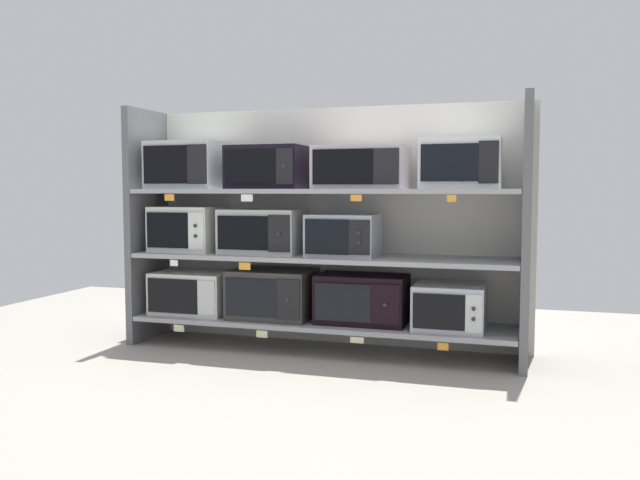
% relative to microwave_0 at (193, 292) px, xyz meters
% --- Properties ---
extents(ground, '(6.52, 6.00, 0.02)m').
position_rel_microwave_0_xyz_m(ground, '(0.93, -1.00, -0.35)').
color(ground, gray).
extents(back_panel, '(2.72, 0.04, 1.63)m').
position_rel_microwave_0_xyz_m(back_panel, '(0.93, 0.28, 0.47)').
color(back_panel, beige).
rests_on(back_panel, ground).
extents(upright_left, '(0.05, 0.51, 1.63)m').
position_rel_microwave_0_xyz_m(upright_left, '(-0.36, 0.00, 0.47)').
color(upright_left, '#5B5B5E').
rests_on(upright_left, ground).
extents(upright_right, '(0.05, 0.51, 1.63)m').
position_rel_microwave_0_xyz_m(upright_right, '(2.22, 0.00, 0.47)').
color(upright_right, '#5B5B5E').
rests_on(upright_right, ground).
extents(shelf_0, '(2.52, 0.51, 0.03)m').
position_rel_microwave_0_xyz_m(shelf_0, '(0.93, 0.00, -0.16)').
color(shelf_0, '#99999E').
rests_on(shelf_0, ground).
extents(microwave_0, '(0.54, 0.37, 0.29)m').
position_rel_microwave_0_xyz_m(microwave_0, '(0.00, 0.00, 0.00)').
color(microwave_0, silver).
rests_on(microwave_0, shelf_0).
extents(microwave_1, '(0.55, 0.42, 0.33)m').
position_rel_microwave_0_xyz_m(microwave_1, '(0.60, 0.00, 0.02)').
color(microwave_1, '#353030').
rests_on(microwave_1, shelf_0).
extents(microwave_2, '(0.58, 0.34, 0.32)m').
position_rel_microwave_0_xyz_m(microwave_2, '(1.22, 0.00, 0.01)').
color(microwave_2, black).
rests_on(microwave_2, shelf_0).
extents(microwave_3, '(0.43, 0.43, 0.28)m').
position_rel_microwave_0_xyz_m(microwave_3, '(1.78, 0.00, -0.00)').
color(microwave_3, '#B4B5C1').
rests_on(microwave_3, shelf_0).
extents(price_tag_0, '(0.08, 0.00, 0.04)m').
position_rel_microwave_0_xyz_m(price_tag_0, '(0.03, -0.25, -0.20)').
color(price_tag_0, beige).
extents(price_tag_1, '(0.08, 0.00, 0.04)m').
position_rel_microwave_0_xyz_m(price_tag_1, '(0.62, -0.25, -0.20)').
color(price_tag_1, beige).
extents(price_tag_2, '(0.08, 0.00, 0.04)m').
position_rel_microwave_0_xyz_m(price_tag_2, '(1.25, -0.25, -0.20)').
color(price_tag_2, beige).
extents(price_tag_3, '(0.06, 0.00, 0.04)m').
position_rel_microwave_0_xyz_m(price_tag_3, '(1.77, -0.25, -0.20)').
color(price_tag_3, orange).
extents(shelf_1, '(2.52, 0.51, 0.03)m').
position_rel_microwave_0_xyz_m(shelf_1, '(0.93, 0.00, 0.28)').
color(shelf_1, '#99999E').
extents(microwave_4, '(0.45, 0.35, 0.31)m').
position_rel_microwave_0_xyz_m(microwave_4, '(-0.04, 0.00, 0.45)').
color(microwave_4, silver).
rests_on(microwave_4, shelf_1).
extents(microwave_5, '(0.53, 0.36, 0.30)m').
position_rel_microwave_0_xyz_m(microwave_5, '(0.53, 0.00, 0.44)').
color(microwave_5, beige).
rests_on(microwave_5, shelf_1).
extents(microwave_6, '(0.44, 0.36, 0.27)m').
position_rel_microwave_0_xyz_m(microwave_6, '(1.09, -0.00, 0.43)').
color(microwave_6, '#B1B3C2').
rests_on(microwave_6, shelf_1).
extents(price_tag_4, '(0.06, 0.00, 0.04)m').
position_rel_microwave_0_xyz_m(price_tag_4, '(-0.00, -0.25, 0.24)').
color(price_tag_4, white).
extents(price_tag_5, '(0.08, 0.00, 0.05)m').
position_rel_microwave_0_xyz_m(price_tag_5, '(0.51, -0.25, 0.23)').
color(price_tag_5, orange).
extents(shelf_2, '(2.52, 0.51, 0.03)m').
position_rel_microwave_0_xyz_m(shelf_2, '(0.93, 0.00, 0.71)').
color(shelf_2, '#99999E').
extents(microwave_7, '(0.49, 0.40, 0.32)m').
position_rel_microwave_0_xyz_m(microwave_7, '(-0.02, 0.00, 0.89)').
color(microwave_7, '#B4BEC2').
rests_on(microwave_7, shelf_2).
extents(microwave_8, '(0.50, 0.39, 0.28)m').
position_rel_microwave_0_xyz_m(microwave_8, '(0.57, 0.00, 0.87)').
color(microwave_8, black).
rests_on(microwave_8, shelf_2).
extents(microwave_9, '(0.58, 0.39, 0.27)m').
position_rel_microwave_0_xyz_m(microwave_9, '(1.21, 0.00, 0.86)').
color(microwave_9, '#BDAFB8').
rests_on(microwave_9, shelf_2).
extents(microwave_10, '(0.48, 0.36, 0.31)m').
position_rel_microwave_0_xyz_m(microwave_10, '(1.83, 0.00, 0.88)').
color(microwave_10, silver).
rests_on(microwave_10, shelf_2).
extents(price_tag_6, '(0.07, 0.00, 0.04)m').
position_rel_microwave_0_xyz_m(price_tag_6, '(-0.03, -0.25, 0.67)').
color(price_tag_6, orange).
extents(price_tag_7, '(0.08, 0.00, 0.04)m').
position_rel_microwave_0_xyz_m(price_tag_7, '(0.53, -0.25, 0.67)').
color(price_tag_7, white).
extents(price_tag_8, '(0.07, 0.00, 0.04)m').
position_rel_microwave_0_xyz_m(price_tag_8, '(1.24, -0.25, 0.67)').
color(price_tag_8, orange).
extents(price_tag_9, '(0.05, 0.00, 0.04)m').
position_rel_microwave_0_xyz_m(price_tag_9, '(1.81, -0.25, 0.67)').
color(price_tag_9, orange).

